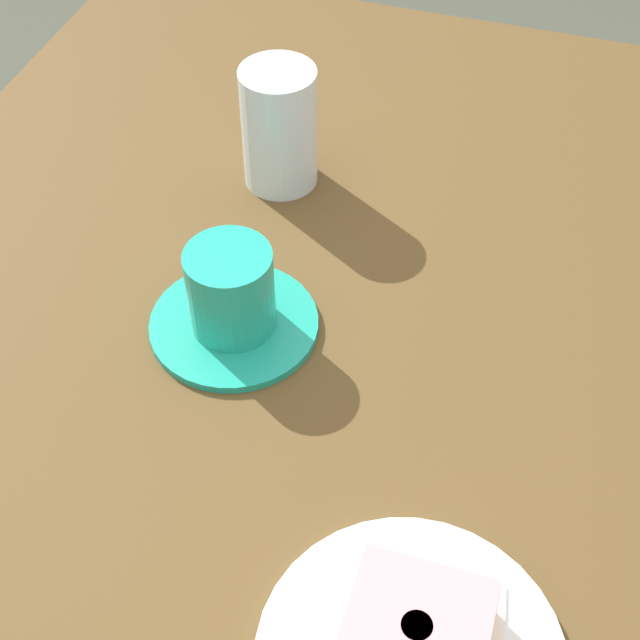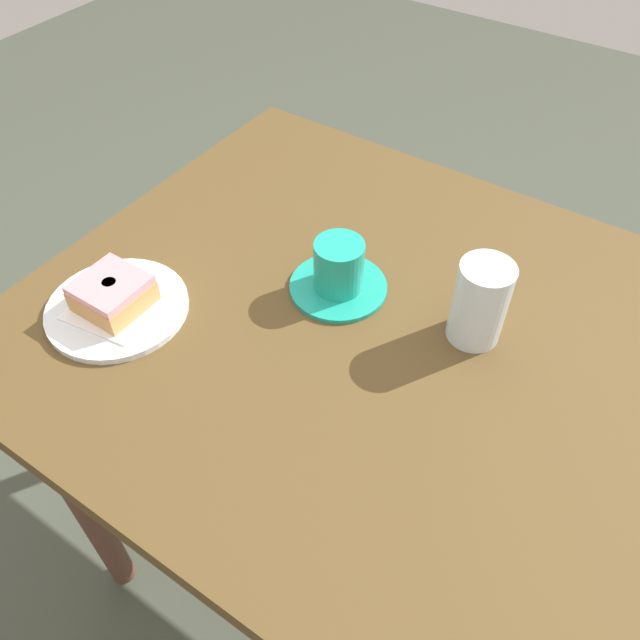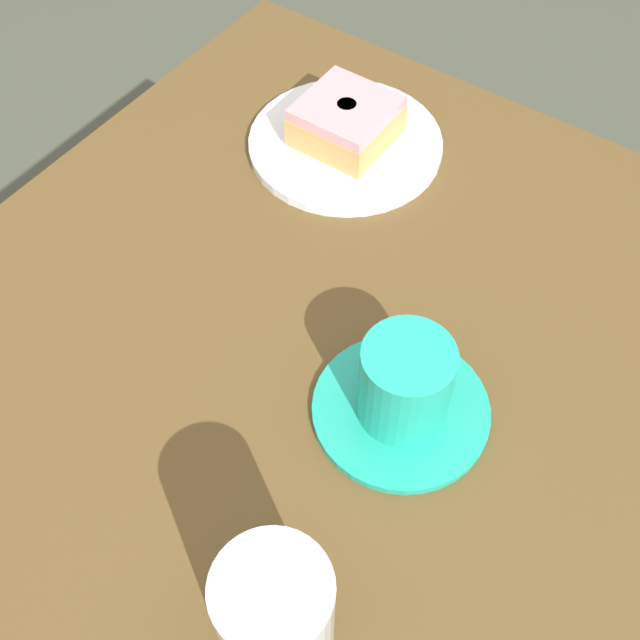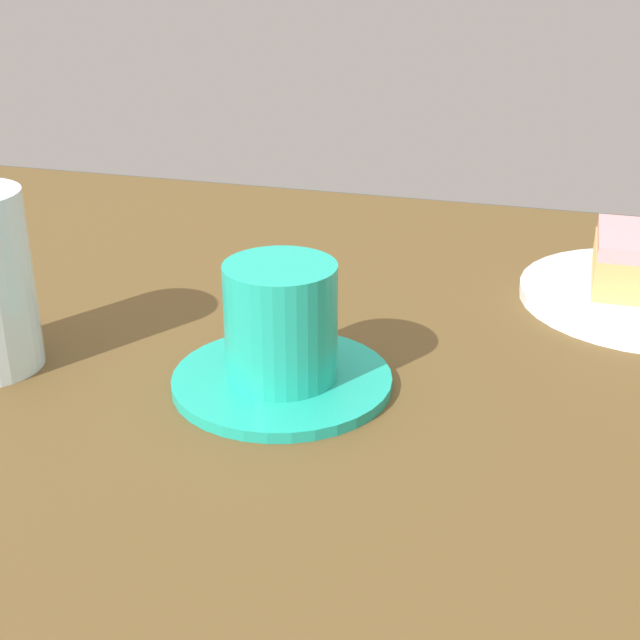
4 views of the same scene
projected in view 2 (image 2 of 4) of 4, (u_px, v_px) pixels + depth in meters
name	position (u px, v px, depth m)	size (l,w,h in m)	color
ground_plane	(352.00, 549.00, 1.47)	(6.00, 6.00, 0.00)	#42483A
table	(368.00, 367.00, 0.97)	(0.99, 0.84, 0.77)	#533D1E
plate_glazed_square	(117.00, 308.00, 0.92)	(0.21, 0.21, 0.01)	white
napkin_glazed_square	(116.00, 305.00, 0.91)	(0.12, 0.12, 0.00)	white
donut_glazed_square	(112.00, 293.00, 0.90)	(0.09, 0.09, 0.04)	tan
water_glass	(480.00, 303.00, 0.85)	(0.07, 0.07, 0.13)	silver
coffee_cup	(339.00, 271.00, 0.93)	(0.15, 0.15, 0.09)	teal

